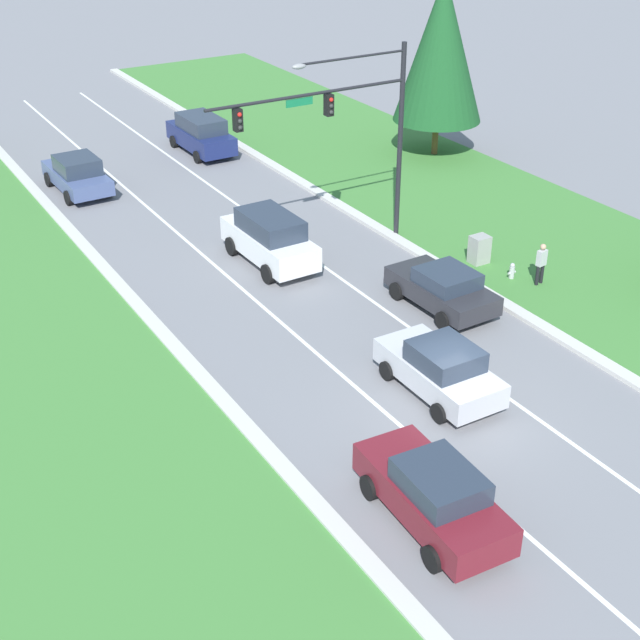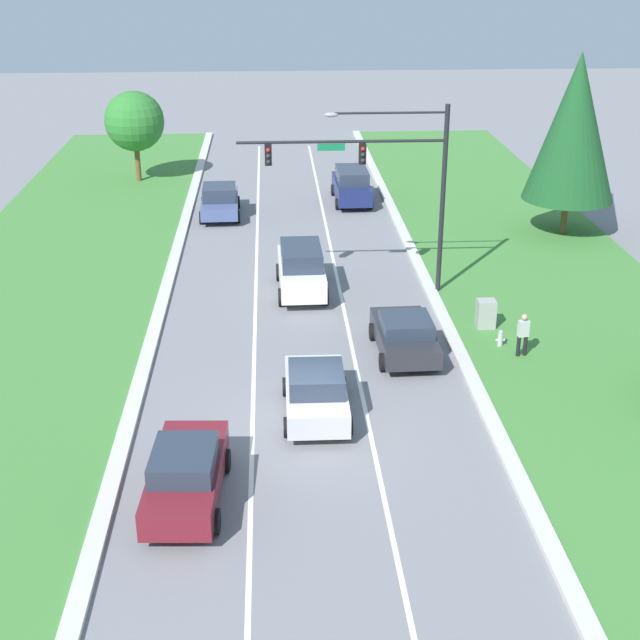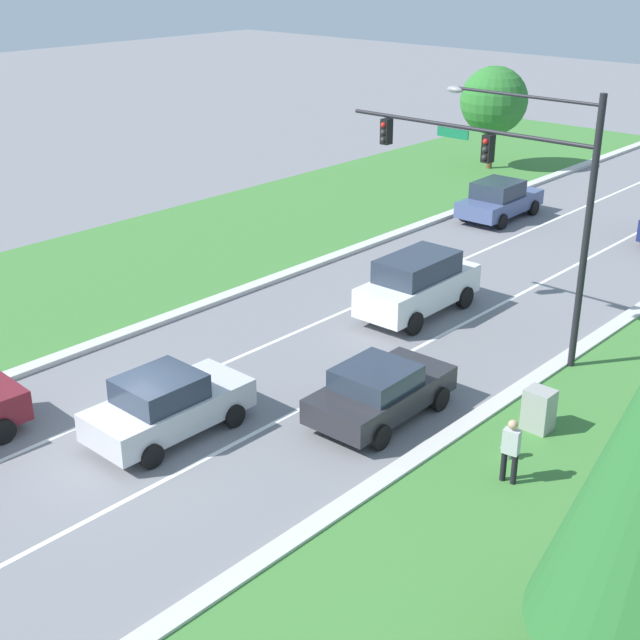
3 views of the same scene
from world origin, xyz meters
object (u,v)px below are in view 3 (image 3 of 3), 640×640
(white_suv, at_px, (418,284))
(silver_sedan, at_px, (167,405))
(charcoal_sedan, at_px, (380,391))
(oak_near_left_tree, at_px, (494,101))
(pedestrian, at_px, (511,449))
(utility_cabinet, at_px, (539,411))
(slate_blue_sedan, at_px, (499,200))
(traffic_signal_mast, at_px, (513,177))
(fire_hydrant, at_px, (507,448))

(white_suv, distance_m, silver_sedan, 10.64)
(charcoal_sedan, relative_size, oak_near_left_tree, 0.77)
(silver_sedan, xyz_separation_m, pedestrian, (7.60, 3.77, 0.11))
(white_suv, bearing_deg, pedestrian, -42.85)
(white_suv, height_order, utility_cabinet, white_suv)
(slate_blue_sedan, height_order, oak_near_left_tree, oak_near_left_tree)
(traffic_signal_mast, bearing_deg, oak_near_left_tree, 123.01)
(white_suv, height_order, silver_sedan, white_suv)
(traffic_signal_mast, bearing_deg, white_suv, 174.84)
(slate_blue_sedan, xyz_separation_m, pedestrian, (11.62, -18.39, 0.07))
(charcoal_sedan, bearing_deg, pedestrian, -8.18)
(white_suv, xyz_separation_m, pedestrian, (7.66, -6.87, -0.13))
(white_suv, relative_size, utility_cabinet, 4.07)
(traffic_signal_mast, distance_m, white_suv, 5.43)
(pedestrian, bearing_deg, charcoal_sedan, -15.65)
(oak_near_left_tree, bearing_deg, utility_cabinet, -55.33)
(white_suv, bearing_deg, fire_hydrant, -41.10)
(pedestrian, height_order, oak_near_left_tree, oak_near_left_tree)
(traffic_signal_mast, relative_size, fire_hydrant, 12.06)
(slate_blue_sedan, relative_size, silver_sedan, 1.09)
(traffic_signal_mast, distance_m, oak_near_left_tree, 23.37)
(pedestrian, bearing_deg, fire_hydrant, -66.62)
(charcoal_sedan, height_order, silver_sedan, silver_sedan)
(utility_cabinet, distance_m, pedestrian, 2.72)
(traffic_signal_mast, xyz_separation_m, pedestrian, (4.27, -6.56, -4.37))
(charcoal_sedan, height_order, white_suv, white_suv)
(oak_near_left_tree, bearing_deg, fire_hydrant, -56.95)
(charcoal_sedan, distance_m, utility_cabinet, 4.05)
(charcoal_sedan, relative_size, fire_hydrant, 6.11)
(silver_sedan, relative_size, pedestrian, 2.53)
(silver_sedan, distance_m, oak_near_left_tree, 31.46)
(charcoal_sedan, xyz_separation_m, oak_near_left_tree, (-12.81, 25.62, 2.94))
(pedestrian, bearing_deg, utility_cabinet, -83.53)
(traffic_signal_mast, xyz_separation_m, utility_cabinet, (3.55, -3.96, -4.71))
(fire_hydrant, height_order, oak_near_left_tree, oak_near_left_tree)
(utility_cabinet, relative_size, oak_near_left_tree, 0.21)
(charcoal_sedan, bearing_deg, fire_hydrant, 4.66)
(fire_hydrant, distance_m, oak_near_left_tree, 30.30)
(charcoal_sedan, bearing_deg, silver_sedan, -130.21)
(slate_blue_sedan, relative_size, white_suv, 0.97)
(slate_blue_sedan, relative_size, oak_near_left_tree, 0.84)
(traffic_signal_mast, height_order, slate_blue_sedan, traffic_signal_mast)
(silver_sedan, bearing_deg, white_suv, 90.76)
(fire_hydrant, bearing_deg, slate_blue_sedan, 122.29)
(silver_sedan, height_order, pedestrian, pedestrian)
(pedestrian, xyz_separation_m, fire_hydrant, (-0.56, 0.88, -0.59))
(traffic_signal_mast, distance_m, pedestrian, 8.96)
(slate_blue_sedan, xyz_separation_m, charcoal_sedan, (7.45, -17.89, -0.09))
(white_suv, bearing_deg, traffic_signal_mast, -6.12)
(utility_cabinet, relative_size, fire_hydrant, 1.69)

